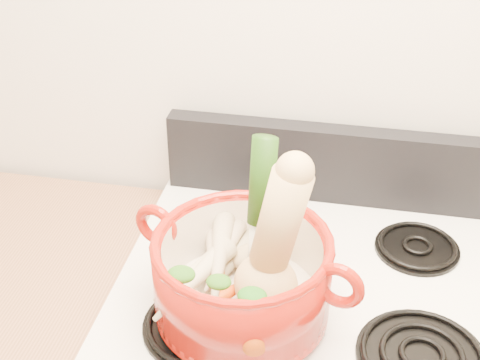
# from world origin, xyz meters

# --- Properties ---
(wall_back) EXTENTS (3.50, 0.02, 2.60)m
(wall_back) POSITION_xyz_m (0.00, 1.75, 1.30)
(wall_back) COLOR silver
(wall_back) RESTS_ON floor
(cooktop) EXTENTS (0.78, 0.67, 0.03)m
(cooktop) POSITION_xyz_m (0.00, 1.40, 0.93)
(cooktop) COLOR white
(cooktop) RESTS_ON stove_body
(control_backsplash) EXTENTS (0.76, 0.05, 0.18)m
(control_backsplash) POSITION_xyz_m (0.00, 1.70, 1.04)
(control_backsplash) COLOR black
(control_backsplash) RESTS_ON cooktop
(burner_front_left) EXTENTS (0.22, 0.22, 0.02)m
(burner_front_left) POSITION_xyz_m (-0.19, 1.24, 0.96)
(burner_front_left) COLOR black
(burner_front_left) RESTS_ON cooktop
(burner_front_right) EXTENTS (0.22, 0.22, 0.02)m
(burner_front_right) POSITION_xyz_m (0.19, 1.24, 0.96)
(burner_front_right) COLOR black
(burner_front_right) RESTS_ON cooktop
(burner_back_left) EXTENTS (0.17, 0.17, 0.02)m
(burner_back_left) POSITION_xyz_m (-0.19, 1.54, 0.96)
(burner_back_left) COLOR black
(burner_back_left) RESTS_ON cooktop
(burner_back_right) EXTENTS (0.17, 0.17, 0.02)m
(burner_back_right) POSITION_xyz_m (0.19, 1.54, 0.96)
(burner_back_right) COLOR black
(burner_back_right) RESTS_ON cooktop
(dutch_oven) EXTENTS (0.39, 0.39, 0.15)m
(dutch_oven) POSITION_xyz_m (-0.13, 1.28, 1.04)
(dutch_oven) COLOR #97140A
(dutch_oven) RESTS_ON burner_front_left
(pot_handle_left) EXTENTS (0.09, 0.04, 0.09)m
(pot_handle_left) POSITION_xyz_m (-0.30, 1.33, 1.10)
(pot_handle_left) COLOR #97140A
(pot_handle_left) RESTS_ON dutch_oven
(pot_handle_right) EXTENTS (0.09, 0.04, 0.09)m
(pot_handle_right) POSITION_xyz_m (0.04, 1.23, 1.10)
(pot_handle_right) COLOR #97140A
(pot_handle_right) RESTS_ON dutch_oven
(squash) EXTENTS (0.21, 0.18, 0.31)m
(squash) POSITION_xyz_m (-0.08, 1.26, 1.14)
(squash) COLOR #E2B674
(squash) RESTS_ON dutch_oven
(leek) EXTENTS (0.06, 0.10, 0.30)m
(leek) POSITION_xyz_m (-0.11, 1.34, 1.15)
(leek) COLOR white
(leek) RESTS_ON dutch_oven
(ginger) EXTENTS (0.11, 0.10, 0.05)m
(ginger) POSITION_xyz_m (-0.12, 1.36, 1.02)
(ginger) COLOR tan
(ginger) RESTS_ON dutch_oven
(parsnip_0) EXTENTS (0.11, 0.20, 0.05)m
(parsnip_0) POSITION_xyz_m (-0.17, 1.33, 1.02)
(parsnip_0) COLOR beige
(parsnip_0) RESTS_ON dutch_oven
(parsnip_1) EXTENTS (0.14, 0.17, 0.05)m
(parsnip_1) POSITION_xyz_m (-0.23, 1.30, 1.02)
(parsnip_1) COLOR beige
(parsnip_1) RESTS_ON dutch_oven
(parsnip_2) EXTENTS (0.08, 0.20, 0.06)m
(parsnip_2) POSITION_xyz_m (-0.19, 1.33, 1.03)
(parsnip_2) COLOR beige
(parsnip_2) RESTS_ON dutch_oven
(parsnip_3) EXTENTS (0.13, 0.20, 0.06)m
(parsnip_3) POSITION_xyz_m (-0.21, 1.26, 1.04)
(parsnip_3) COLOR beige
(parsnip_3) RESTS_ON dutch_oven
(parsnip_4) EXTENTS (0.07, 0.20, 0.06)m
(parsnip_4) POSITION_xyz_m (-0.18, 1.35, 1.04)
(parsnip_4) COLOR beige
(parsnip_4) RESTS_ON dutch_oven
(parsnip_5) EXTENTS (0.08, 0.25, 0.07)m
(parsnip_5) POSITION_xyz_m (-0.18, 1.32, 1.06)
(parsnip_5) COLOR beige
(parsnip_5) RESTS_ON dutch_oven
(carrot_0) EXTENTS (0.06, 0.16, 0.05)m
(carrot_0) POSITION_xyz_m (-0.16, 1.25, 1.02)
(carrot_0) COLOR #CC5B0A
(carrot_0) RESTS_ON dutch_oven
(carrot_1) EXTENTS (0.14, 0.15, 0.05)m
(carrot_1) POSITION_xyz_m (-0.15, 1.24, 1.03)
(carrot_1) COLOR #DE3E0B
(carrot_1) RESTS_ON dutch_oven
(carrot_2) EXTENTS (0.07, 0.20, 0.05)m
(carrot_2) POSITION_xyz_m (-0.10, 1.22, 1.03)
(carrot_2) COLOR #D8490A
(carrot_2) RESTS_ON dutch_oven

